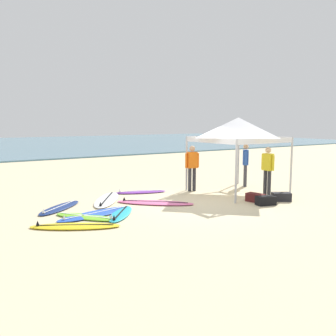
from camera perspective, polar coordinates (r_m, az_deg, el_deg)
ground_plane at (r=12.03m, az=4.98°, el=-5.35°), size 80.00×80.00×0.00m
sea at (r=43.87m, az=-23.61°, el=3.27°), size 80.00×36.00×0.10m
canopy_tent at (r=13.72m, az=10.78°, el=6.14°), size 2.80×2.80×2.75m
surfboard_purple at (r=13.63m, az=-4.27°, el=-3.70°), size 1.93×1.11×0.19m
surfboard_pink at (r=11.85m, az=-2.05°, el=-5.34°), size 2.28×2.20×0.19m
surfboard_navy at (r=11.63m, az=-16.38°, el=-5.88°), size 1.87×1.74×0.19m
surfboard_white at (r=12.45m, az=-9.43°, el=-4.82°), size 1.98×2.47×0.19m
surfboard_cyan at (r=10.53m, az=-7.32°, el=-7.00°), size 1.56×1.76×0.19m
surfboard_yellow at (r=9.53m, az=-14.17°, el=-8.68°), size 2.22×1.64×0.19m
surfboard_blue at (r=10.64m, az=-11.06°, el=-6.93°), size 2.53×1.19×0.19m
surfboard_lime at (r=10.36m, az=-12.47°, el=-7.36°), size 1.53×1.88×0.19m
person_yellow at (r=13.60m, az=15.12°, el=0.11°), size 0.24×0.55×1.71m
person_orange at (r=13.83m, az=3.74°, el=0.46°), size 0.53×0.31×1.71m
person_blue at (r=15.12m, az=11.86°, el=0.90°), size 0.41×0.43×1.71m
gear_bag_near_tent at (r=12.04m, az=14.83°, el=-4.88°), size 0.66×0.47×0.28m
gear_bag_by_pole at (r=12.39m, az=13.36°, el=-4.49°), size 0.42×0.65×0.28m
gear_bag_on_sand at (r=12.77m, az=17.07°, el=-4.27°), size 0.68×0.60×0.28m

